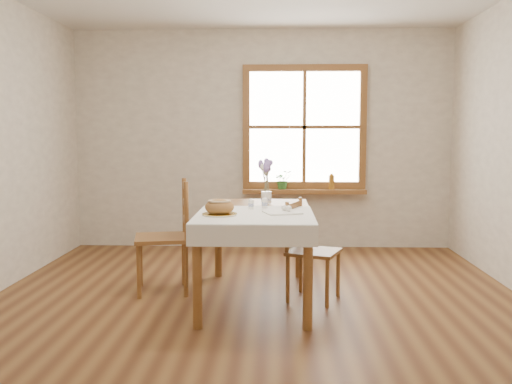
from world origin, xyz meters
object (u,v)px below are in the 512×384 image
bread_plate (220,214)px  flower_vase (266,198)px  dining_table (256,220)px  chair_right (314,250)px  chair_left (162,236)px

bread_plate → flower_vase: 0.87m
dining_table → chair_right: size_ratio=1.92×
flower_vase → dining_table: bearing=-100.6°
chair_left → dining_table: bearing=65.0°
chair_right → bread_plate: bearing=137.7°
bread_plate → flower_vase: (0.34, 0.80, 0.03)m
chair_right → dining_table: bearing=110.6°
chair_left → chair_right: (1.31, -0.20, -0.07)m
flower_vase → chair_right: bearing=-46.7°
chair_left → chair_right: 1.32m
chair_left → chair_right: bearing=69.7°
chair_left → bread_plate: (0.56, -0.57, 0.28)m
chair_left → flower_vase: size_ratio=9.63×
chair_right → bread_plate: size_ratio=3.21×
chair_left → bread_plate: 0.85m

